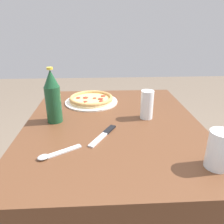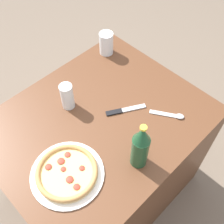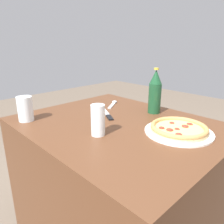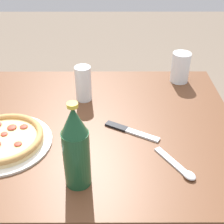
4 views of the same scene
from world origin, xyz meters
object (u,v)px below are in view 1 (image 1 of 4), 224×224
at_px(glass_red_wine, 147,106).
at_px(knife, 104,134).
at_px(spoon, 53,154).
at_px(glass_cola, 219,152).
at_px(pizza_salami, 91,99).
at_px(beer_bottle, 53,97).

height_order(glass_red_wine, knife, glass_red_wine).
bearing_deg(knife, spoon, 127.43).
bearing_deg(glass_cola, pizza_salami, 33.84).
distance_m(glass_cola, spoon, 0.55).
xyz_separation_m(pizza_salami, glass_red_wine, (-0.23, -0.27, 0.04)).
bearing_deg(knife, glass_cola, -122.76).
distance_m(glass_red_wine, spoon, 0.50).
height_order(beer_bottle, knife, beer_bottle).
xyz_separation_m(pizza_salami, knife, (-0.40, -0.06, -0.01)).
xyz_separation_m(beer_bottle, spoon, (-0.29, -0.05, -0.11)).
bearing_deg(beer_bottle, glass_cola, -123.05).
bearing_deg(beer_bottle, spoon, -170.94).
relative_size(glass_red_wine, knife, 0.76).
xyz_separation_m(glass_cola, knife, (0.23, 0.36, -0.05)).
distance_m(pizza_salami, glass_red_wine, 0.36).
relative_size(beer_bottle, knife, 1.40).
bearing_deg(knife, glass_red_wine, -51.58).
height_order(pizza_salami, glass_cola, glass_cola).
bearing_deg(knife, beer_bottle, 56.50).
relative_size(pizza_salami, spoon, 2.00).
relative_size(glass_red_wine, beer_bottle, 0.54).
bearing_deg(pizza_salami, glass_cola, -146.16).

